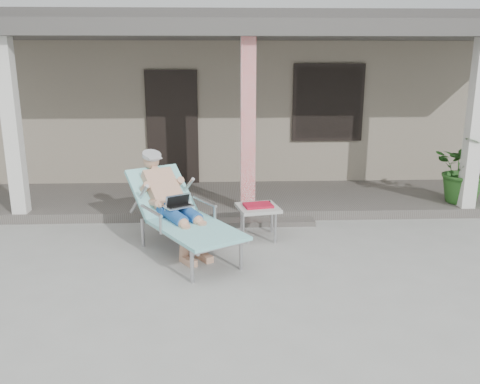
{
  "coord_description": "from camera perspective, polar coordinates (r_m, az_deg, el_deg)",
  "views": [
    {
      "loc": [
        -0.45,
        -5.49,
        2.48
      ],
      "look_at": [
        -0.19,
        0.6,
        0.85
      ],
      "focal_mm": 38.0,
      "sensor_mm": 36.0,
      "label": 1
    }
  ],
  "objects": [
    {
      "name": "lounger",
      "position": [
        6.58,
        -7.19,
        0.2
      ],
      "size": [
        1.68,
        2.07,
        1.33
      ],
      "rotation": [
        0.0,
        0.0,
        0.55
      ],
      "color": "#B7B7BC",
      "rests_on": "ground"
    },
    {
      "name": "house",
      "position": [
        12.02,
        -0.32,
        11.08
      ],
      "size": [
        10.4,
        5.4,
        3.3
      ],
      "color": "gray",
      "rests_on": "ground"
    },
    {
      "name": "porch_deck",
      "position": [
        8.84,
        0.54,
        -0.83
      ],
      "size": [
        10.0,
        2.0,
        0.15
      ],
      "primitive_type": "cube",
      "color": "#605B56",
      "rests_on": "ground"
    },
    {
      "name": "potted_palm",
      "position": [
        9.04,
        24.14,
        2.36
      ],
      "size": [
        1.28,
        1.21,
        1.12
      ],
      "primitive_type": "imported",
      "rotation": [
        0.0,
        0.0,
        -0.42
      ],
      "color": "#26591E",
      "rests_on": "porch_deck"
    },
    {
      "name": "porch_overhang",
      "position": [
        8.46,
        0.61,
        17.05
      ],
      "size": [
        10.0,
        2.3,
        2.85
      ],
      "color": "silver",
      "rests_on": "porch_deck"
    },
    {
      "name": "ground",
      "position": [
        6.04,
        2.04,
        -9.27
      ],
      "size": [
        60.0,
        60.0,
        0.0
      ],
      "primitive_type": "plane",
      "color": "#9E9E99",
      "rests_on": "ground"
    },
    {
      "name": "side_table",
      "position": [
        7.09,
        2.04,
        -1.97
      ],
      "size": [
        0.65,
        0.65,
        0.49
      ],
      "rotation": [
        0.0,
        0.0,
        0.2
      ],
      "color": "#B8B9B3",
      "rests_on": "ground"
    },
    {
      "name": "porch_step",
      "position": [
        7.75,
        0.98,
        -3.41
      ],
      "size": [
        2.0,
        0.3,
        0.07
      ],
      "primitive_type": "cube",
      "color": "#605B56",
      "rests_on": "ground"
    }
  ]
}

